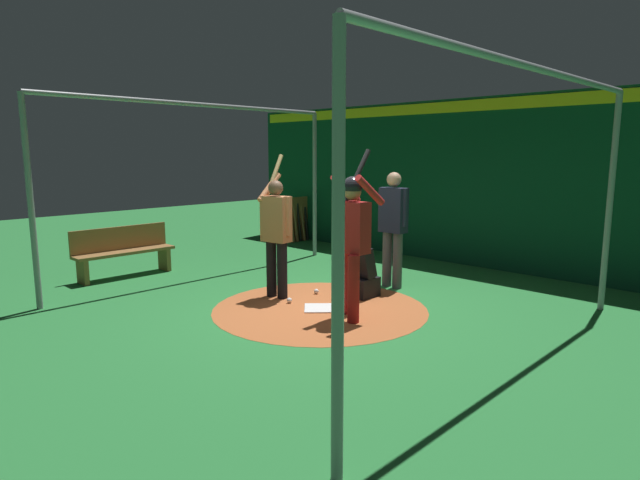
# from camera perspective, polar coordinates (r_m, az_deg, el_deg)

# --- Properties ---
(ground_plane) EXTENTS (27.41, 27.41, 0.00)m
(ground_plane) POSITION_cam_1_polar(r_m,az_deg,el_deg) (7.26, -0.00, -7.42)
(ground_plane) COLOR #287A38
(dirt_circle) EXTENTS (2.91, 2.91, 0.01)m
(dirt_circle) POSITION_cam_1_polar(r_m,az_deg,el_deg) (7.26, -0.00, -7.39)
(dirt_circle) COLOR #B76033
(dirt_circle) RESTS_ON ground
(home_plate) EXTENTS (0.59, 0.59, 0.01)m
(home_plate) POSITION_cam_1_polar(r_m,az_deg,el_deg) (7.26, -0.00, -7.33)
(home_plate) COLOR white
(home_plate) RESTS_ON dirt_circle
(batter) EXTENTS (0.68, 0.49, 2.15)m
(batter) POSITION_cam_1_polar(r_m,az_deg,el_deg) (6.65, 3.52, 0.79)
(batter) COLOR maroon
(batter) RESTS_ON ground
(catcher) EXTENTS (0.58, 0.40, 0.94)m
(catcher) POSITION_cam_1_polar(r_m,az_deg,el_deg) (7.78, 4.35, -3.48)
(catcher) COLOR black
(catcher) RESTS_ON ground
(umpire) EXTENTS (0.23, 0.49, 1.80)m
(umpire) POSITION_cam_1_polar(r_m,az_deg,el_deg) (8.29, 7.87, 1.83)
(umpire) COLOR #4C4C51
(umpire) RESTS_ON ground
(visitor) EXTENTS (0.56, 0.54, 2.08)m
(visitor) POSITION_cam_1_polar(r_m,az_deg,el_deg) (7.65, -4.73, 1.07)
(visitor) COLOR black
(visitor) RESTS_ON ground
(back_wall) EXTENTS (0.22, 11.41, 3.08)m
(back_wall) POSITION_cam_1_polar(r_m,az_deg,el_deg) (10.27, 16.08, 6.00)
(back_wall) COLOR #0C3D26
(back_wall) RESTS_ON ground
(cage_frame) EXTENTS (5.39, 5.55, 2.90)m
(cage_frame) POSITION_cam_1_polar(r_m,az_deg,el_deg) (6.95, -0.00, 8.82)
(cage_frame) COLOR gray
(cage_frame) RESTS_ON ground
(bat_rack) EXTENTS (1.06, 0.21, 1.05)m
(bat_rack) POSITION_cam_1_polar(r_m,az_deg,el_deg) (12.77, -1.84, 2.18)
(bat_rack) COLOR olive
(bat_rack) RESTS_ON ground
(bench) EXTENTS (1.69, 0.36, 0.85)m
(bench) POSITION_cam_1_polar(r_m,az_deg,el_deg) (9.64, -20.39, -1.08)
(bench) COLOR olive
(bench) RESTS_ON ground
(baseball_0) EXTENTS (0.07, 0.07, 0.07)m
(baseball_0) POSITION_cam_1_polar(r_m,az_deg,el_deg) (7.52, -3.32, -6.49)
(baseball_0) COLOR white
(baseball_0) RESTS_ON dirt_circle
(baseball_1) EXTENTS (0.07, 0.07, 0.07)m
(baseball_1) POSITION_cam_1_polar(r_m,az_deg,el_deg) (7.98, -0.40, -5.54)
(baseball_1) COLOR white
(baseball_1) RESTS_ON dirt_circle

